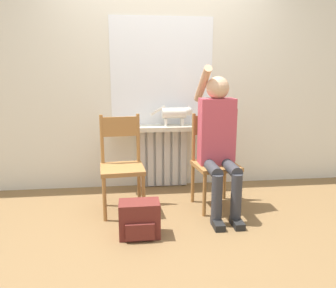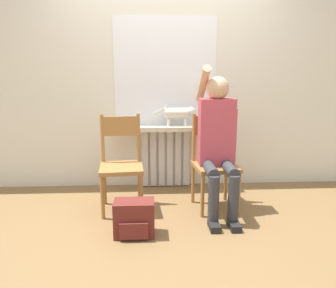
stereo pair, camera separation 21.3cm
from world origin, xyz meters
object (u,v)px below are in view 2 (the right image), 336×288
cat (179,113)px  backpack (134,219)px  chair_left (121,163)px  chair_right (214,161)px  person (218,138)px

cat → backpack: (-0.47, -1.14, -0.75)m
chair_left → cat: (0.62, 0.57, 0.42)m
chair_right → backpack: bearing=-150.8°
chair_left → cat: 0.94m
person → cat: (-0.32, 0.67, 0.16)m
chair_left → backpack: bearing=-80.3°
cat → chair_right: bearing=-61.0°
chair_right → cat: bearing=112.0°
chair_left → cat: bearing=37.5°
cat → backpack: bearing=-112.4°
chair_right → backpack: (-0.78, -0.57, -0.33)m
person → backpack: 1.09m
backpack → chair_left: bearing=104.6°
cat → person: bearing=-64.4°
chair_left → person: 0.98m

